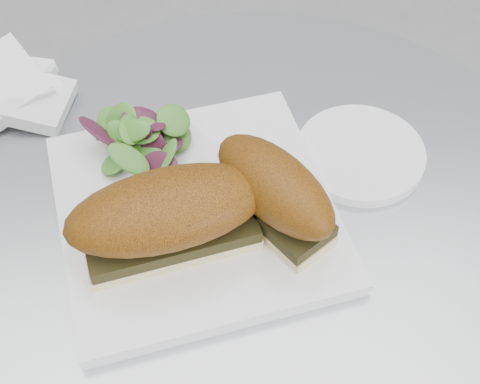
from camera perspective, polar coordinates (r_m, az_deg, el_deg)
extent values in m
cylinder|color=#B2B3B9|center=(0.66, 1.72, -3.98)|extent=(0.70, 0.70, 0.02)
cylinder|color=#B2B3B9|center=(0.98, 1.20, -16.03)|extent=(0.07, 0.07, 0.71)
cube|color=white|center=(0.66, -3.78, -1.62)|extent=(0.30, 0.30, 0.02)
cube|color=beige|center=(0.63, -5.88, -3.91)|extent=(0.17, 0.09, 0.01)
cube|color=black|center=(0.61, -5.98, -3.20)|extent=(0.16, 0.09, 0.01)
ellipsoid|color=#6A3F0A|center=(0.59, -6.23, -1.47)|extent=(0.19, 0.11, 0.06)
cube|color=beige|center=(0.64, 2.80, -1.95)|extent=(0.11, 0.13, 0.01)
cube|color=black|center=(0.63, 2.85, -1.22)|extent=(0.11, 0.13, 0.01)
ellipsoid|color=#6A3F0A|center=(0.60, 2.97, 0.55)|extent=(0.13, 0.15, 0.06)
cylinder|color=white|center=(0.72, 10.23, 3.24)|extent=(0.14, 0.14, 0.01)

